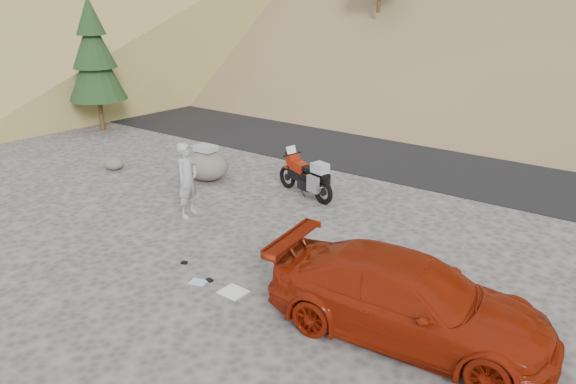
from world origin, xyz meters
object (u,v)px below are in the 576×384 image
Objects in this scene: motorcycle at (307,177)px; red_car at (405,335)px; man at (190,215)px; boulder at (206,165)px.

motorcycle is 0.45× the size of red_car.
motorcycle is at bearing 43.70° from red_car.
boulder is at bearing 24.01° from man.
red_car is at bearing -25.37° from boulder.
man is 2.72m from boulder.
motorcycle is 3.25m from boulder.
motorcycle is 1.35× the size of boulder.
boulder reaches higher than man.
motorcycle is 6.59m from red_car.
motorcycle is at bearing -40.87° from man.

